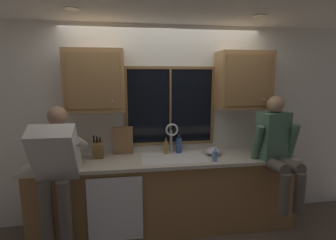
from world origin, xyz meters
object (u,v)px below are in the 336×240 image
(person_standing, at_px, (56,169))
(bottle_tall_clear, at_px, (166,147))
(soap_dispenser, at_px, (215,156))
(bottle_green_glass, at_px, (179,145))
(mixing_bowl, at_px, (213,151))
(cutting_board, at_px, (123,141))
(person_sitting_on_counter, at_px, (277,145))
(knife_block, at_px, (98,150))

(person_standing, xyz_separation_m, bottle_tall_clear, (1.21, 0.51, 0.04))
(person_standing, height_order, soap_dispenser, person_standing)
(soap_dispenser, xyz_separation_m, bottle_green_glass, (-0.36, 0.39, 0.04))
(mixing_bowl, relative_size, bottle_tall_clear, 0.93)
(cutting_board, distance_m, bottle_tall_clear, 0.56)
(person_standing, xyz_separation_m, cutting_board, (0.67, 0.55, 0.13))
(cutting_board, relative_size, bottle_green_glass, 1.51)
(mixing_bowl, distance_m, bottle_green_glass, 0.45)
(person_sitting_on_counter, distance_m, mixing_bowl, 0.76)
(person_standing, relative_size, mixing_bowl, 7.75)
(soap_dispenser, bearing_deg, knife_block, 167.25)
(bottle_green_glass, bearing_deg, person_sitting_on_counter, -23.20)
(person_standing, bearing_deg, bottle_green_glass, 21.09)
(person_sitting_on_counter, relative_size, mixing_bowl, 6.12)
(knife_block, height_order, mixing_bowl, knife_block)
(knife_block, distance_m, mixing_bowl, 1.44)
(person_standing, relative_size, person_sitting_on_counter, 1.27)
(cutting_board, xyz_separation_m, bottle_green_glass, (0.72, -0.01, -0.08))
(cutting_board, relative_size, bottle_tall_clear, 1.72)
(person_standing, xyz_separation_m, person_sitting_on_counter, (2.48, 0.07, 0.13))
(person_standing, height_order, bottle_tall_clear, person_standing)
(person_standing, xyz_separation_m, soap_dispenser, (1.74, 0.14, 0.01))
(person_standing, relative_size, bottle_green_glass, 6.34)
(mixing_bowl, xyz_separation_m, bottle_green_glass, (-0.42, 0.15, 0.06))
(person_sitting_on_counter, xyz_separation_m, mixing_bowl, (-0.68, 0.31, -0.14))
(soap_dispenser, distance_m, bottle_tall_clear, 0.64)
(knife_block, xyz_separation_m, cutting_board, (0.30, 0.09, 0.08))
(mixing_bowl, relative_size, soap_dispenser, 1.18)
(person_sitting_on_counter, bearing_deg, bottle_green_glass, 156.80)
(bottle_green_glass, height_order, bottle_tall_clear, bottle_green_glass)
(person_standing, height_order, bottle_green_glass, person_standing)
(mixing_bowl, bearing_deg, knife_block, 177.06)
(mixing_bowl, bearing_deg, person_sitting_on_counter, -24.86)
(cutting_board, relative_size, mixing_bowl, 1.85)
(knife_block, bearing_deg, bottle_green_glass, 4.55)
(mixing_bowl, xyz_separation_m, bottle_tall_clear, (-0.59, 0.13, 0.04))
(cutting_board, bearing_deg, person_sitting_on_counter, -14.83)
(person_standing, distance_m, bottle_green_glass, 1.49)
(bottle_tall_clear, bearing_deg, person_standing, -157.21)
(mixing_bowl, height_order, soap_dispenser, soap_dispenser)
(cutting_board, distance_m, soap_dispenser, 1.16)
(soap_dispenser, bearing_deg, mixing_bowl, 75.58)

